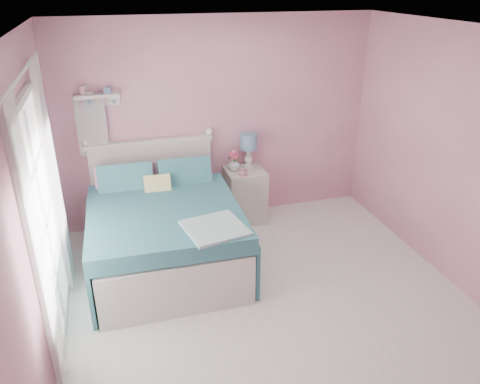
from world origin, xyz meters
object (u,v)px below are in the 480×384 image
vase (234,164)px  teacup (243,173)px  table_lamp (249,144)px  nightstand (245,195)px  bed (164,231)px

vase → teacup: bearing=-72.3°
vase → table_lamp: bearing=18.8°
nightstand → bed: bearing=-147.4°
bed → table_lamp: 1.64m
bed → table_lamp: (1.25, 0.86, 0.62)m
vase → bed: bearing=-142.4°
nightstand → vase: 0.46m
bed → nightstand: size_ratio=2.83×
nightstand → teacup: bearing=-114.8°
bed → nightstand: (1.17, 0.75, -0.04)m
table_lamp → teacup: bearing=-118.7°
bed → teacup: size_ratio=20.24×
bed → table_lamp: size_ratio=4.54×
teacup → nightstand: bearing=65.2°
bed → nightstand: bearing=33.8°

